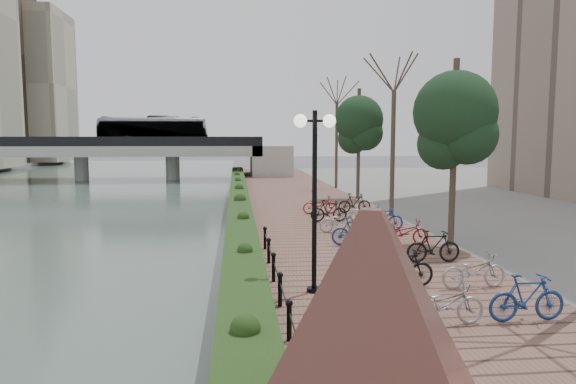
{
  "coord_description": "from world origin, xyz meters",
  "views": [
    {
      "loc": [
        0.44,
        -8.23,
        4.3
      ],
      "look_at": [
        2.63,
        13.3,
        2.0
      ],
      "focal_mm": 32.0,
      "sensor_mm": 36.0,
      "label": 1
    }
  ],
  "objects": [
    {
      "name": "promenade",
      "position": [
        4.0,
        17.5,
        0.25
      ],
      "size": [
        8.0,
        75.0,
        0.5
      ],
      "primitive_type": "cube",
      "color": "brown",
      "rests_on": "ground"
    },
    {
      "name": "hedge",
      "position": [
        0.6,
        20.0,
        0.8
      ],
      "size": [
        1.1,
        56.0,
        0.6
      ],
      "primitive_type": "cube",
      "color": "#1D3D16",
      "rests_on": "promenade"
    },
    {
      "name": "chain_fence",
      "position": [
        1.4,
        2.0,
        0.85
      ],
      "size": [
        0.1,
        14.1,
        0.7
      ],
      "color": "black",
      "rests_on": "promenade"
    },
    {
      "name": "granite_monument",
      "position": [
        1.89,
        -2.87,
        2.04
      ],
      "size": [
        5.44,
        5.44,
        3.03
      ],
      "color": "#472A1E",
      "rests_on": "promenade"
    },
    {
      "name": "lamppost",
      "position": [
        2.33,
        4.01,
        3.74
      ],
      "size": [
        1.02,
        0.32,
        4.45
      ],
      "color": "black",
      "rests_on": "promenade"
    },
    {
      "name": "motorcycle",
      "position": [
        3.74,
        1.81,
        1.01
      ],
      "size": [
        0.96,
        1.69,
        1.01
      ],
      "primitive_type": null,
      "rotation": [
        0.0,
        0.0,
        0.3
      ],
      "color": "black",
      "rests_on": "promenade"
    },
    {
      "name": "pedestrian",
      "position": [
        4.0,
        3.45,
        1.43
      ],
      "size": [
        0.76,
        0.59,
        1.85
      ],
      "primitive_type": "imported",
      "rotation": [
        0.0,
        0.0,
        2.91
      ],
      "color": "brown",
      "rests_on": "promenade"
    },
    {
      "name": "bicycle_parking",
      "position": [
        5.49,
        9.25,
        0.97
      ],
      "size": [
        2.4,
        17.32,
        1.0
      ],
      "color": "#9B9A9F",
      "rests_on": "promenade"
    },
    {
      "name": "street_trees",
      "position": [
        8.0,
        12.68,
        3.69
      ],
      "size": [
        3.2,
        37.12,
        6.8
      ],
      "color": "#3D3024",
      "rests_on": "promenade"
    },
    {
      "name": "bridge",
      "position": [
        -13.51,
        45.0,
        3.37
      ],
      "size": [
        36.0,
        10.77,
        6.5
      ],
      "color": "#9C9C97",
      "rests_on": "ground"
    }
  ]
}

